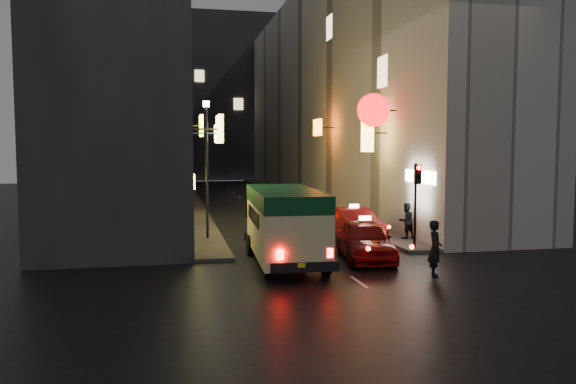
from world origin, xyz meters
TOP-DOWN VIEW (x-y plane):
  - ground at (0.00, 0.00)m, footprint 120.00×120.00m
  - building_left at (-8.00, 33.99)m, footprint 7.50×52.00m
  - building_right at (8.00, 33.99)m, footprint 7.96×52.00m
  - building_far at (0.00, 66.00)m, footprint 30.00×10.00m
  - sidewalk_left at (-4.25, 34.00)m, footprint 1.50×52.00m
  - sidewalk_right at (4.25, 34.00)m, footprint 1.50×52.00m
  - minibus at (-1.76, 7.20)m, footprint 2.57×6.52m
  - taxi_near at (1.40, 7.38)m, footprint 2.98×5.80m
  - taxi_second at (2.57, 12.18)m, footprint 2.59×5.53m
  - taxi_third at (1.65, 16.98)m, footprint 2.08×5.03m
  - taxi_far at (2.01, 24.87)m, footprint 2.22×5.25m
  - pedestrian_crossing at (2.71, 4.21)m, footprint 0.64×0.81m
  - pedestrian_sidewalk at (4.63, 10.91)m, footprint 0.79×0.62m
  - traffic_light at (4.00, 8.47)m, footprint 0.26×0.43m
  - lamp_post at (-4.20, 13.00)m, footprint 0.28×0.28m

SIDE VIEW (x-z plane):
  - ground at x=0.00m, z-range 0.00..0.00m
  - sidewalk_left at x=-4.25m, z-range 0.00..0.15m
  - sidewalk_right at x=4.25m, z-range 0.00..0.15m
  - taxi_third at x=1.65m, z-range -0.08..1.68m
  - taxi_far at x=2.01m, z-range -0.08..1.74m
  - taxi_second at x=2.57m, z-range -0.08..1.80m
  - taxi_near at x=1.40m, z-range -0.08..1.85m
  - pedestrian_crossing at x=2.71m, z-range 0.00..2.14m
  - pedestrian_sidewalk at x=4.63m, z-range 0.15..2.00m
  - minibus at x=-1.76m, z-range 0.36..3.12m
  - traffic_light at x=4.00m, z-range 0.94..4.44m
  - lamp_post at x=-4.20m, z-range 0.61..6.84m
  - building_left at x=-8.00m, z-range 0.00..18.00m
  - building_right at x=8.00m, z-range 0.00..18.00m
  - building_far at x=0.00m, z-range 0.00..22.00m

